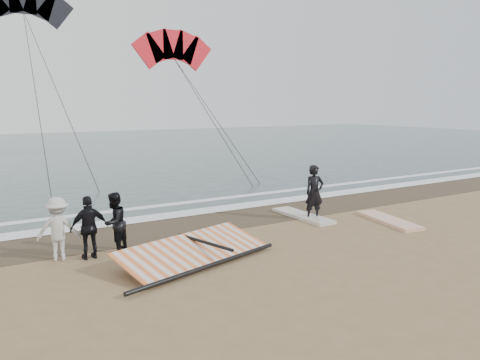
# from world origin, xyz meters

# --- Properties ---
(ground) EXTENTS (120.00, 120.00, 0.00)m
(ground) POSITION_xyz_m (0.00, 0.00, 0.00)
(ground) COLOR #8C704C
(ground) RESTS_ON ground
(sea) EXTENTS (120.00, 54.00, 0.02)m
(sea) POSITION_xyz_m (0.00, 33.00, 0.01)
(sea) COLOR #233838
(sea) RESTS_ON ground
(wet_sand) EXTENTS (120.00, 2.80, 0.01)m
(wet_sand) POSITION_xyz_m (0.00, 4.50, 0.01)
(wet_sand) COLOR #4C3D2B
(wet_sand) RESTS_ON ground
(foam_near) EXTENTS (120.00, 0.90, 0.01)m
(foam_near) POSITION_xyz_m (0.00, 5.90, 0.03)
(foam_near) COLOR white
(foam_near) RESTS_ON sea
(foam_far) EXTENTS (120.00, 0.45, 0.01)m
(foam_far) POSITION_xyz_m (0.00, 7.60, 0.03)
(foam_far) COLOR white
(foam_far) RESTS_ON sea
(man_main) EXTENTS (0.75, 0.56, 1.89)m
(man_main) POSITION_xyz_m (2.10, 2.82, 0.95)
(man_main) COLOR black
(man_main) RESTS_ON ground
(board_white) EXTENTS (1.31, 2.81, 0.11)m
(board_white) POSITION_xyz_m (4.08, 1.30, 0.05)
(board_white) COLOR silver
(board_white) RESTS_ON ground
(board_cream) EXTENTS (0.72, 2.69, 0.11)m
(board_cream) POSITION_xyz_m (1.99, 3.29, 0.06)
(board_cream) COLOR beige
(board_cream) RESTS_ON ground
(trio_cluster) EXTENTS (2.49, 1.04, 1.64)m
(trio_cluster) POSITION_xyz_m (-5.54, 2.84, 0.81)
(trio_cluster) COLOR black
(trio_cluster) RESTS_ON ground
(sail_rig) EXTENTS (4.49, 2.73, 0.51)m
(sail_rig) POSITION_xyz_m (-3.36, 1.20, 0.20)
(sail_rig) COLOR black
(sail_rig) RESTS_ON ground
(kite_red) EXTENTS (6.37, 6.35, 14.42)m
(kite_red) POSITION_xyz_m (5.12, 21.54, 7.47)
(kite_red) COLOR red
(kite_red) RESTS_ON ground
(kite_dark) EXTENTS (7.60, 8.38, 19.53)m
(kite_dark) POSITION_xyz_m (-3.47, 27.46, 10.52)
(kite_dark) COLOR black
(kite_dark) RESTS_ON ground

